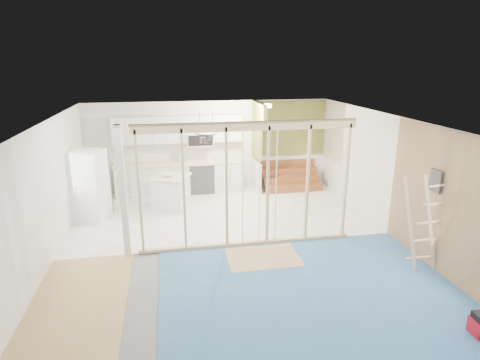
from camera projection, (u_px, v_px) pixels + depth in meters
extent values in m
cube|color=slate|center=(233.00, 247.00, 8.30)|extent=(7.00, 8.00, 0.01)
cube|color=white|center=(232.00, 121.00, 7.56)|extent=(7.00, 8.00, 0.01)
cube|color=white|center=(210.00, 146.00, 11.70)|extent=(7.00, 0.01, 2.60)
cube|color=white|center=(296.00, 302.00, 4.16)|extent=(7.00, 0.01, 2.60)
cube|color=white|center=(44.00, 197.00, 7.32)|extent=(0.01, 8.00, 2.60)
cube|color=white|center=(394.00, 178.00, 8.54)|extent=(0.01, 8.00, 2.60)
cube|color=silver|center=(220.00, 212.00, 10.18)|extent=(7.00, 4.00, 0.02)
cube|color=teal|center=(313.00, 294.00, 6.59)|extent=(5.00, 4.00, 0.02)
cube|color=tan|center=(73.00, 320.00, 5.94)|extent=(1.50, 4.00, 0.02)
cube|color=tan|center=(263.00, 257.00, 7.82)|extent=(1.40, 1.00, 0.01)
cube|color=tan|center=(248.00, 126.00, 7.64)|extent=(4.40, 0.09, 0.18)
cube|color=tan|center=(247.00, 243.00, 8.34)|extent=(4.40, 0.09, 0.06)
cube|color=silver|center=(123.00, 193.00, 7.56)|extent=(0.12, 0.14, 2.60)
cube|color=tan|center=(139.00, 192.00, 7.61)|extent=(0.04, 0.09, 2.40)
cube|color=tan|center=(184.00, 190.00, 7.76)|extent=(0.04, 0.09, 2.40)
cube|color=tan|center=(227.00, 187.00, 7.91)|extent=(0.04, 0.09, 2.40)
cube|color=tan|center=(268.00, 185.00, 8.06)|extent=(0.04, 0.09, 2.40)
cube|color=tan|center=(308.00, 183.00, 8.20)|extent=(0.04, 0.09, 2.40)
cube|color=tan|center=(346.00, 180.00, 8.35)|extent=(0.04, 0.09, 2.40)
cylinder|color=silver|center=(243.00, 191.00, 7.96)|extent=(0.02, 0.02, 2.35)
cylinder|color=silver|center=(276.00, 188.00, 8.13)|extent=(0.02, 0.02, 2.35)
cylinder|color=silver|center=(259.00, 189.00, 8.05)|extent=(0.02, 0.02, 2.35)
cube|color=white|center=(181.00, 179.00, 11.50)|extent=(3.60, 0.60, 0.88)
cube|color=beige|center=(180.00, 163.00, 11.37)|extent=(3.66, 0.64, 0.05)
cube|color=white|center=(90.00, 196.00, 10.06)|extent=(0.60, 1.60, 0.88)
cube|color=beige|center=(88.00, 178.00, 9.93)|extent=(0.64, 1.64, 0.05)
cube|color=white|center=(178.00, 129.00, 11.21)|extent=(3.60, 0.34, 0.75)
cube|color=white|center=(200.00, 139.00, 11.37)|extent=(0.72, 0.38, 0.36)
cube|color=black|center=(201.00, 141.00, 11.19)|extent=(0.68, 0.02, 0.30)
cube|color=olive|center=(257.00, 130.00, 11.36)|extent=(0.10, 0.90, 1.60)
cube|color=white|center=(256.00, 176.00, 11.75)|extent=(0.10, 0.90, 0.90)
cube|color=olive|center=(263.00, 114.00, 10.54)|extent=(0.10, 0.50, 0.50)
cube|color=olive|center=(290.00, 128.00, 11.96)|extent=(2.20, 0.04, 1.60)
cube|color=white|center=(288.00, 170.00, 12.33)|extent=(2.20, 0.04, 0.90)
cube|color=brown|center=(294.00, 189.00, 11.70)|extent=(1.70, 0.26, 0.20)
cube|color=brown|center=(291.00, 180.00, 11.89)|extent=(1.70, 0.26, 0.20)
cube|color=brown|center=(289.00, 171.00, 12.08)|extent=(1.70, 0.26, 0.20)
cube|color=brown|center=(287.00, 162.00, 12.26)|extent=(1.70, 0.26, 0.20)
torus|color=black|center=(207.00, 133.00, 9.45)|extent=(0.52, 0.52, 0.02)
cylinder|color=black|center=(200.00, 123.00, 9.35)|extent=(0.01, 0.01, 0.50)
cylinder|color=black|center=(213.00, 123.00, 9.41)|extent=(0.01, 0.01, 0.50)
cylinder|color=#3D3D43|center=(203.00, 140.00, 9.38)|extent=(0.14, 0.14, 0.14)
cylinder|color=#3D3D43|center=(211.00, 138.00, 9.60)|extent=(0.12, 0.12, 0.12)
cube|color=#A27E58|center=(459.00, 211.00, 6.66)|extent=(0.02, 4.00, 2.60)
cube|color=#3D3D43|center=(436.00, 181.00, 7.11)|extent=(0.04, 0.30, 0.40)
cylinder|color=#FFEABF|center=(265.00, 106.00, 10.64)|extent=(0.32, 0.32, 0.08)
cube|color=white|center=(89.00, 186.00, 9.49)|extent=(0.91, 0.89, 1.70)
cube|color=#3D3D43|center=(105.00, 185.00, 9.56)|extent=(0.22, 0.66, 1.66)
cube|color=white|center=(171.00, 194.00, 10.34)|extent=(1.02, 1.02, 0.80)
cube|color=beige|center=(170.00, 177.00, 10.21)|extent=(1.14, 1.14, 0.05)
imported|color=silver|center=(170.00, 175.00, 10.19)|extent=(0.29, 0.29, 0.06)
imported|color=silver|center=(180.00, 156.00, 11.40)|extent=(0.14, 0.14, 0.29)
imported|color=white|center=(208.00, 158.00, 11.47)|extent=(0.11, 0.11, 0.19)
cube|color=#D6B482|center=(410.00, 225.00, 7.08)|extent=(0.41, 0.19, 1.79)
cube|color=#D6B482|center=(430.00, 223.00, 7.15)|extent=(0.41, 0.19, 1.79)
cube|color=#D6B482|center=(418.00, 258.00, 7.32)|extent=(0.41, 0.19, 0.12)
cube|color=#D6B482|center=(424.00, 240.00, 7.23)|extent=(0.41, 0.19, 0.12)
cube|color=#D6B482|center=(430.00, 222.00, 7.14)|extent=(0.41, 0.19, 0.12)
cube|color=#D6B482|center=(437.00, 204.00, 7.06)|extent=(0.41, 0.19, 0.12)
cube|color=#D6B482|center=(443.00, 185.00, 6.97)|extent=(0.41, 0.19, 0.12)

